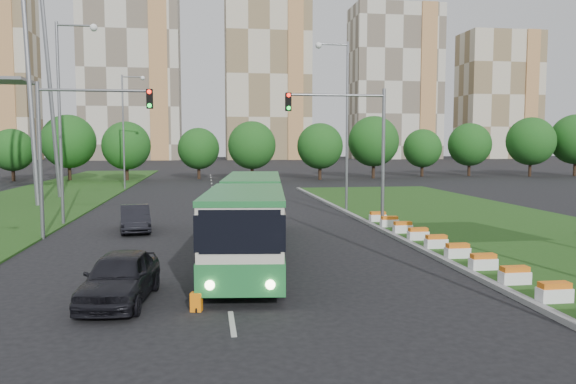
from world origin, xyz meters
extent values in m
plane|color=black|center=(0.00, 0.00, 0.00)|extent=(360.00, 360.00, 0.00)
cube|color=#204C15|center=(13.00, 8.00, 0.07)|extent=(14.00, 60.00, 0.15)
cube|color=gray|center=(6.05, 8.00, 0.09)|extent=(0.30, 60.00, 0.18)
cube|color=#204C15|center=(-18.00, 25.00, 0.05)|extent=(12.00, 110.00, 0.10)
cylinder|color=slate|center=(6.40, 10.00, 4.00)|extent=(0.20, 0.20, 8.00)
cylinder|color=slate|center=(3.65, 10.00, 7.60)|extent=(5.50, 0.14, 0.14)
cube|color=black|center=(0.90, 10.00, 7.20)|extent=(0.32, 0.32, 1.00)
cylinder|color=slate|center=(-12.00, 9.00, 4.00)|extent=(0.20, 0.20, 8.00)
cylinder|color=slate|center=(-9.25, 9.00, 7.60)|extent=(5.50, 0.14, 0.14)
cube|color=black|center=(-6.50, 9.00, 7.20)|extent=(0.32, 0.32, 1.00)
cube|color=beige|center=(-25.00, 150.00, 26.00)|extent=(28.00, 15.00, 52.00)
cube|color=beige|center=(15.00, 150.00, 25.00)|extent=(25.00, 15.00, 50.00)
cube|color=beige|center=(55.00, 150.00, 23.50)|extent=(27.00, 15.00, 47.00)
cube|color=beige|center=(90.00, 150.00, 20.00)|extent=(24.00, 14.00, 40.00)
cube|color=beige|center=(-1.83, -1.37, 1.82)|extent=(2.59, 7.16, 2.80)
cube|color=beige|center=(-1.83, 7.81, 1.82)|extent=(2.59, 8.72, 2.80)
cylinder|color=black|center=(-1.83, 2.83, 1.76)|extent=(2.59, 1.30, 2.59)
cube|color=#207034|center=(-1.83, -1.37, 0.88)|extent=(2.68, 7.21, 0.99)
cube|color=#207034|center=(-1.83, 7.81, 0.88)|extent=(2.68, 8.77, 0.99)
cube|color=black|center=(-1.83, -1.37, 2.28)|extent=(2.68, 7.21, 1.09)
cube|color=black|center=(-1.83, 7.81, 2.28)|extent=(2.68, 8.77, 1.09)
imported|color=black|center=(-6.34, -3.40, 0.79)|extent=(2.35, 4.83, 1.59)
imported|color=black|center=(-7.62, 10.93, 0.73)|extent=(2.19, 4.61, 1.46)
imported|color=gray|center=(-3.45, -3.06, 0.80)|extent=(0.52, 0.66, 1.60)
cube|color=orange|center=(-3.98, -4.71, 0.28)|extent=(0.32, 0.28, 0.56)
cylinder|color=black|center=(-3.98, -4.85, 0.06)|extent=(0.04, 0.13, 0.13)
camera|label=1|loc=(-3.65, -21.03, 4.93)|focal=35.00mm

